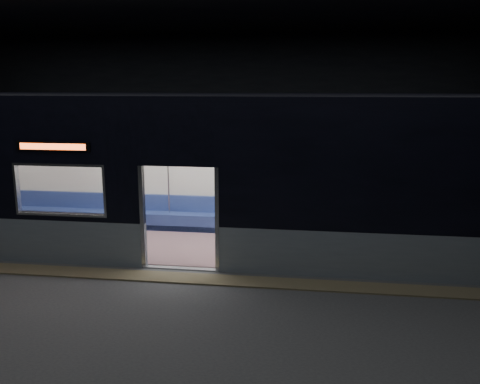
# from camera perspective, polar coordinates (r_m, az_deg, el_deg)

# --- Properties ---
(station_floor) EXTENTS (24.00, 14.00, 0.01)m
(station_floor) POSITION_cam_1_polar(r_m,az_deg,el_deg) (9.24, -8.30, -10.87)
(station_floor) COLOR #47494C
(station_floor) RESTS_ON ground
(station_envelope) EXTENTS (24.00, 14.00, 5.00)m
(station_envelope) POSITION_cam_1_polar(r_m,az_deg,el_deg) (8.51, -9.08, 12.51)
(station_envelope) COLOR black
(station_envelope) RESTS_ON station_floor
(tactile_strip) EXTENTS (22.80, 0.50, 0.03)m
(tactile_strip) POSITION_cam_1_polar(r_m,az_deg,el_deg) (9.72, -7.39, -9.52)
(tactile_strip) COLOR #8C7F59
(tactile_strip) RESTS_ON station_floor
(metro_car) EXTENTS (18.00, 3.04, 3.35)m
(metro_car) POSITION_cam_1_polar(r_m,az_deg,el_deg) (11.11, -4.95, 3.10)
(metro_car) COLOR #8D9BA8
(metro_car) RESTS_ON station_floor
(passenger) EXTENTS (0.42, 0.72, 1.41)m
(passenger) POSITION_cam_1_polar(r_m,az_deg,el_deg) (12.02, 5.77, -1.23)
(passenger) COLOR black
(passenger) RESTS_ON metro_car
(handbag) EXTENTS (0.35, 0.33, 0.14)m
(handbag) POSITION_cam_1_polar(r_m,az_deg,el_deg) (11.83, 5.73, -2.09)
(handbag) COLOR black
(handbag) RESTS_ON passenger
(transit_map) EXTENTS (1.06, 0.03, 0.69)m
(transit_map) POSITION_cam_1_polar(r_m,az_deg,el_deg) (12.44, 19.63, 1.77)
(transit_map) COLOR white
(transit_map) RESTS_ON metro_car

